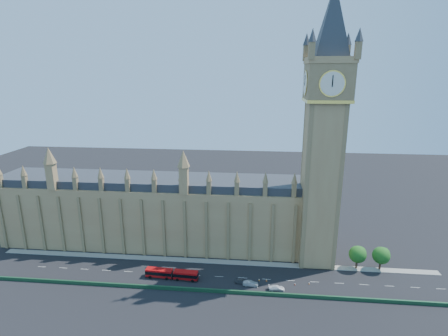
# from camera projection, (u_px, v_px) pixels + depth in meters

# --- Properties ---
(ground) EXTENTS (400.00, 400.00, 0.00)m
(ground) POSITION_uv_depth(u_px,v_px,m) (207.00, 276.00, 119.50)
(ground) COLOR black
(ground) RESTS_ON ground
(palace_westminster) EXTENTS (120.00, 20.00, 28.00)m
(palace_westminster) POSITION_uv_depth(u_px,v_px,m) (153.00, 211.00, 139.31)
(palace_westminster) COLOR #9D764C
(palace_westminster) RESTS_ON ground
(elizabeth_tower) EXTENTS (20.59, 20.59, 105.00)m
(elizabeth_tower) POSITION_uv_depth(u_px,v_px,m) (326.00, 113.00, 114.93)
(elizabeth_tower) COLOR #9D764C
(elizabeth_tower) RESTS_ON ground
(bridge_parapet) EXTENTS (160.00, 0.60, 1.20)m
(bridge_parapet) POSITION_uv_depth(u_px,v_px,m) (203.00, 290.00, 110.70)
(bridge_parapet) COLOR #1E4C2D
(bridge_parapet) RESTS_ON ground
(kerb_north) EXTENTS (160.00, 3.00, 0.16)m
(kerb_north) POSITION_uv_depth(u_px,v_px,m) (211.00, 261.00, 128.60)
(kerb_north) COLOR gray
(kerb_north) RESTS_ON ground
(tree_east_near) EXTENTS (6.00, 6.00, 8.50)m
(tree_east_near) POSITION_uv_depth(u_px,v_px,m) (358.00, 254.00, 122.77)
(tree_east_near) COLOR #382619
(tree_east_near) RESTS_ON ground
(tree_east_far) EXTENTS (6.00, 6.00, 8.50)m
(tree_east_far) POSITION_uv_depth(u_px,v_px,m) (382.00, 255.00, 122.01)
(tree_east_far) COLOR #382619
(tree_east_far) RESTS_ON ground
(red_bus) EXTENTS (18.06, 3.72, 3.05)m
(red_bus) POSITION_uv_depth(u_px,v_px,m) (172.00, 274.00, 117.75)
(red_bus) COLOR #B40C0D
(red_bus) RESTS_ON ground
(car_grey) EXTENTS (4.06, 1.98, 1.33)m
(car_grey) POSITION_uv_depth(u_px,v_px,m) (241.00, 281.00, 115.20)
(car_grey) COLOR #3F4247
(car_grey) RESTS_ON ground
(car_silver) EXTENTS (5.01, 1.98, 1.62)m
(car_silver) POSITION_uv_depth(u_px,v_px,m) (251.00, 284.00, 113.77)
(car_silver) COLOR #989B9F
(car_silver) RESTS_ON ground
(car_white) EXTENTS (5.26, 2.39, 1.49)m
(car_white) POSITION_uv_depth(u_px,v_px,m) (277.00, 288.00, 111.59)
(car_white) COLOR silver
(car_white) RESTS_ON ground
(cone_a) EXTENTS (0.55, 0.55, 0.70)m
(cone_a) POSITION_uv_depth(u_px,v_px,m) (267.00, 280.00, 116.45)
(cone_a) COLOR black
(cone_a) RESTS_ON ground
(cone_b) EXTENTS (0.58, 0.58, 0.73)m
(cone_b) POSITION_uv_depth(u_px,v_px,m) (259.00, 280.00, 116.62)
(cone_b) COLOR black
(cone_b) RESTS_ON ground
(cone_c) EXTENTS (0.47, 0.47, 0.62)m
(cone_c) POSITION_uv_depth(u_px,v_px,m) (295.00, 284.00, 114.33)
(cone_c) COLOR black
(cone_c) RESTS_ON ground
(cone_d) EXTENTS (0.50, 0.50, 0.65)m
(cone_d) POSITION_uv_depth(u_px,v_px,m) (309.00, 283.00, 114.80)
(cone_d) COLOR black
(cone_d) RESTS_ON ground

